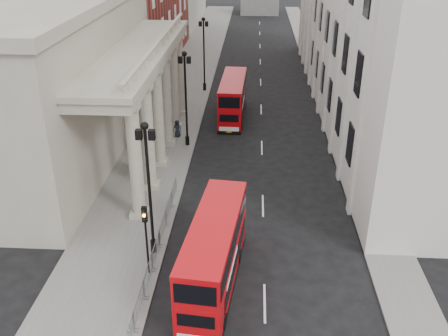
# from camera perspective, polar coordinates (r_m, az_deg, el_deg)

# --- Properties ---
(ground) EXTENTS (260.00, 260.00, 0.00)m
(ground) POSITION_cam_1_polar(r_m,az_deg,el_deg) (27.61, -8.30, -14.52)
(ground) COLOR black
(ground) RESTS_ON ground
(sidewalk_west) EXTENTS (6.00, 140.00, 0.12)m
(sidewalk_west) POSITION_cam_1_polar(r_m,az_deg,el_deg) (54.04, -5.39, 6.95)
(sidewalk_west) COLOR slate
(sidewalk_west) RESTS_ON ground
(sidewalk_east) EXTENTS (3.00, 140.00, 0.12)m
(sidewalk_east) POSITION_cam_1_polar(r_m,az_deg,el_deg) (54.08, 12.28, 6.47)
(sidewalk_east) COLOR slate
(sidewalk_east) RESTS_ON ground
(kerb) EXTENTS (0.20, 140.00, 0.14)m
(kerb) POSITION_cam_1_polar(r_m,az_deg,el_deg) (53.67, -2.25, 6.92)
(kerb) COLOR slate
(kerb) RESTS_ON ground
(portico_building) EXTENTS (9.00, 28.00, 12.00)m
(portico_building) POSITION_cam_1_polar(r_m,az_deg,el_deg) (43.08, -18.14, 8.98)
(portico_building) COLOR gray
(portico_building) RESTS_ON ground
(lamp_post_south) EXTENTS (1.05, 0.44, 8.32)m
(lamp_post_south) POSITION_cam_1_polar(r_m,az_deg,el_deg) (28.20, -8.60, -1.48)
(lamp_post_south) COLOR black
(lamp_post_south) RESTS_ON sidewalk_west
(lamp_post_mid) EXTENTS (1.05, 0.44, 8.32)m
(lamp_post_mid) POSITION_cam_1_polar(r_m,az_deg,el_deg) (42.78, -4.40, 8.57)
(lamp_post_mid) COLOR black
(lamp_post_mid) RESTS_ON sidewalk_west
(lamp_post_north) EXTENTS (1.05, 0.44, 8.32)m
(lamp_post_north) POSITION_cam_1_polar(r_m,az_deg,el_deg) (58.11, -2.31, 13.41)
(lamp_post_north) COLOR black
(lamp_post_north) RESTS_ON sidewalk_west
(traffic_light) EXTENTS (0.28, 0.33, 4.30)m
(traffic_light) POSITION_cam_1_polar(r_m,az_deg,el_deg) (27.39, -8.96, -6.80)
(traffic_light) COLOR black
(traffic_light) RESTS_ON sidewalk_west
(crowd_barriers) EXTENTS (0.50, 18.75, 1.10)m
(crowd_barriers) POSITION_cam_1_polar(r_m,az_deg,el_deg) (28.95, -8.23, -10.60)
(crowd_barriers) COLOR gray
(crowd_barriers) RESTS_ON sidewalk_west
(bus_near) EXTENTS (3.20, 9.51, 4.03)m
(bus_near) POSITION_cam_1_polar(r_m,az_deg,el_deg) (26.93, -1.13, -9.67)
(bus_near) COLOR red
(bus_near) RESTS_ON ground
(bus_far) EXTENTS (2.51, 9.35, 4.01)m
(bus_far) POSITION_cam_1_polar(r_m,az_deg,el_deg) (50.36, 1.01, 8.04)
(bus_far) COLOR #BB080D
(bus_far) RESTS_ON ground
(pedestrian_a) EXTENTS (0.69, 0.58, 1.62)m
(pedestrian_a) POSITION_cam_1_polar(r_m,az_deg,el_deg) (40.83, -7.47, 1.52)
(pedestrian_a) COLOR black
(pedestrian_a) RESTS_ON sidewalk_west
(pedestrian_b) EXTENTS (0.96, 0.91, 1.56)m
(pedestrian_b) POSITION_cam_1_polar(r_m,az_deg,el_deg) (40.04, -10.37, 0.73)
(pedestrian_b) COLOR #2A2522
(pedestrian_b) RESTS_ON sidewalk_west
(pedestrian_c) EXTENTS (0.85, 0.65, 1.57)m
(pedestrian_c) POSITION_cam_1_polar(r_m,az_deg,el_deg) (46.01, -5.36, 4.53)
(pedestrian_c) COLOR black
(pedestrian_c) RESTS_ON sidewalk_west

